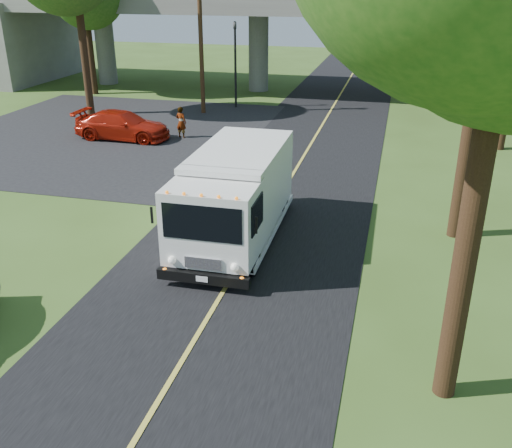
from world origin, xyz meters
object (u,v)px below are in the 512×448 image
(utility_pole, at_px, (201,34))
(step_van, at_px, (235,194))
(pedestrian, at_px, (181,122))
(traffic_signal, at_px, (235,56))
(red_sedan, at_px, (123,125))

(utility_pole, distance_m, step_van, 18.66)
(step_van, relative_size, pedestrian, 4.23)
(traffic_signal, bearing_deg, pedestrian, -95.25)
(traffic_signal, distance_m, utility_pole, 2.86)
(utility_pole, relative_size, pedestrian, 5.58)
(pedestrian, bearing_deg, utility_pole, -67.43)
(red_sedan, xyz_separation_m, pedestrian, (2.83, 0.96, 0.10))
(step_van, height_order, pedestrian, step_van)
(red_sedan, relative_size, pedestrian, 3.03)
(traffic_signal, relative_size, red_sedan, 1.06)
(utility_pole, xyz_separation_m, pedestrian, (0.79, -5.76, -3.79))
(traffic_signal, distance_m, red_sedan, 9.73)
(traffic_signal, relative_size, utility_pole, 0.58)
(pedestrian, bearing_deg, red_sedan, 33.47)
(step_van, xyz_separation_m, red_sedan, (-8.97, 10.34, -0.84))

